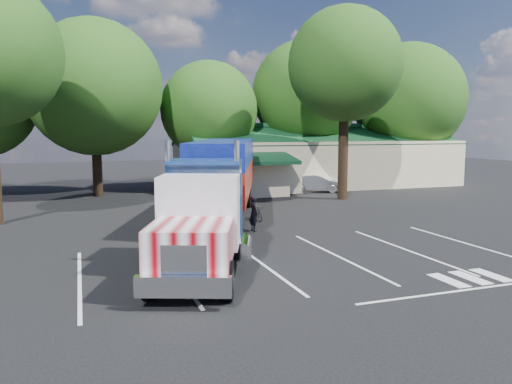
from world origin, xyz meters
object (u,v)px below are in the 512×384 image
object	(u,v)px
semi_truck	(221,177)
woman	(254,213)
silver_sedan	(316,183)
bicycle	(257,213)

from	to	relation	value
semi_truck	woman	size ratio (longest dim) A/B	12.08
semi_truck	woman	world-z (taller)	semi_truck
semi_truck	woman	distance (m)	2.57
silver_sedan	woman	bearing A→B (deg)	164.25
woman	bicycle	xyz separation A→B (m)	(1.13, 2.73, -0.48)
semi_truck	silver_sedan	world-z (taller)	semi_truck
semi_truck	bicycle	bearing A→B (deg)	48.58
silver_sedan	bicycle	bearing A→B (deg)	161.06
semi_truck	silver_sedan	distance (m)	16.06
bicycle	semi_truck	bearing A→B (deg)	-154.22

